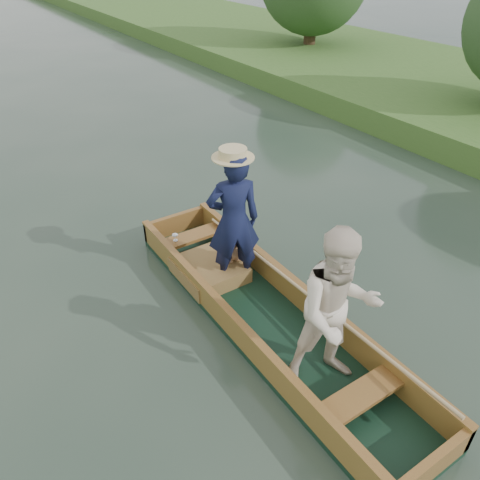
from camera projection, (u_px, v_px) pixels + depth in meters
ground at (266, 324)px, 5.96m from camera, size 120.00×120.00×0.00m
trees_far at (63, 13)px, 11.26m from camera, size 23.08×15.39×4.75m
punt at (280, 286)px, 5.44m from camera, size 1.17×5.00×2.02m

